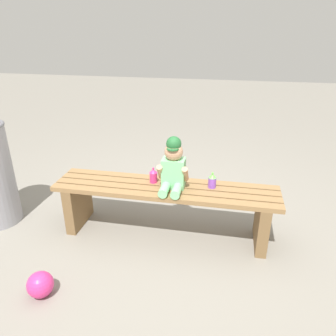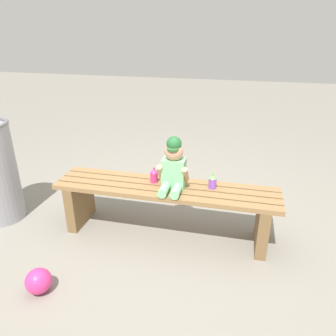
# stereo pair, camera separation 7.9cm
# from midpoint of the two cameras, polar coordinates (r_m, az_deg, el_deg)

# --- Properties ---
(ground_plane) EXTENTS (16.00, 16.00, 0.00)m
(ground_plane) POSITION_cam_midpoint_polar(r_m,az_deg,el_deg) (2.71, 0.44, -11.27)
(ground_plane) COLOR gray
(park_bench) EXTENTS (1.73, 0.37, 0.43)m
(park_bench) POSITION_cam_midpoint_polar(r_m,az_deg,el_deg) (2.55, 0.46, -5.88)
(park_bench) COLOR olive
(park_bench) RESTS_ON ground_plane
(child_figure) EXTENTS (0.23, 0.27, 0.40)m
(child_figure) POSITION_cam_midpoint_polar(r_m,az_deg,el_deg) (2.39, 1.88, 0.24)
(child_figure) COLOR #7FCC8C
(child_figure) RESTS_ON park_bench
(sippy_cup_left) EXTENTS (0.06, 0.06, 0.12)m
(sippy_cup_left) POSITION_cam_midpoint_polar(r_m,az_deg,el_deg) (2.54, -1.59, -1.29)
(sippy_cup_left) COLOR #E5337F
(sippy_cup_left) RESTS_ON park_bench
(sippy_cup_right) EXTENTS (0.06, 0.06, 0.12)m
(sippy_cup_right) POSITION_cam_midpoint_polar(r_m,az_deg,el_deg) (2.47, 8.76, -2.31)
(sippy_cup_right) COLOR #8C4CCC
(sippy_cup_right) RESTS_ON park_bench
(toy_ball) EXTENTS (0.17, 0.17, 0.17)m
(toy_ball) POSITION_cam_midpoint_polar(r_m,az_deg,el_deg) (2.30, -20.88, -18.11)
(toy_ball) COLOR #E5337F
(toy_ball) RESTS_ON ground_plane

